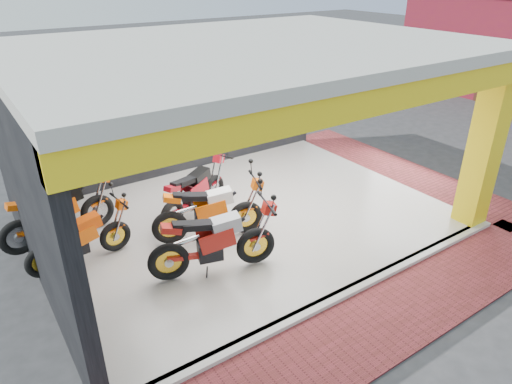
# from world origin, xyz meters

# --- Properties ---
(ground) EXTENTS (80.00, 80.00, 0.00)m
(ground) POSITION_xyz_m (0.00, 0.00, 0.00)
(ground) COLOR #2D2D30
(ground) RESTS_ON ground
(showroom_floor) EXTENTS (8.00, 6.00, 0.10)m
(showroom_floor) POSITION_xyz_m (0.00, 2.00, 0.05)
(showroom_floor) COLOR silver
(showroom_floor) RESTS_ON ground
(showroom_ceiling) EXTENTS (8.40, 6.40, 0.20)m
(showroom_ceiling) POSITION_xyz_m (0.00, 2.00, 3.60)
(showroom_ceiling) COLOR beige
(showroom_ceiling) RESTS_ON corner_column
(back_wall) EXTENTS (8.20, 0.20, 3.50)m
(back_wall) POSITION_xyz_m (0.00, 5.10, 1.75)
(back_wall) COLOR black
(back_wall) RESTS_ON ground
(left_wall) EXTENTS (0.20, 6.20, 3.50)m
(left_wall) POSITION_xyz_m (-4.10, 2.00, 1.75)
(left_wall) COLOR black
(left_wall) RESTS_ON ground
(corner_column) EXTENTS (0.50, 0.50, 3.50)m
(corner_column) POSITION_xyz_m (3.75, -0.75, 1.75)
(corner_column) COLOR yellow
(corner_column) RESTS_ON ground
(header_beam_front) EXTENTS (8.40, 0.30, 0.40)m
(header_beam_front) POSITION_xyz_m (0.00, -1.00, 3.30)
(header_beam_front) COLOR yellow
(header_beam_front) RESTS_ON corner_column
(header_beam_right) EXTENTS (0.30, 6.40, 0.40)m
(header_beam_right) POSITION_xyz_m (4.00, 2.00, 3.30)
(header_beam_right) COLOR yellow
(header_beam_right) RESTS_ON corner_column
(floor_kerb) EXTENTS (8.00, 0.20, 0.10)m
(floor_kerb) POSITION_xyz_m (0.00, -1.02, 0.05)
(floor_kerb) COLOR silver
(floor_kerb) RESTS_ON ground
(paver_front) EXTENTS (9.00, 1.40, 0.03)m
(paver_front) POSITION_xyz_m (0.00, -1.80, 0.01)
(paver_front) COLOR maroon
(paver_front) RESTS_ON ground
(paver_right) EXTENTS (1.40, 7.00, 0.03)m
(paver_right) POSITION_xyz_m (4.80, 2.00, 0.01)
(paver_right) COLOR maroon
(paver_right) RESTS_ON ground
(moto_hero) EXTENTS (2.45, 1.55, 1.40)m
(moto_hero) POSITION_xyz_m (-0.45, 1.43, 0.80)
(moto_hero) COLOR #FE640A
(moto_hero) RESTS_ON showroom_floor
(moto_row_a) EXTENTS (2.52, 1.48, 1.45)m
(moto_row_a) POSITION_xyz_m (-0.88, 0.46, 0.82)
(moto_row_a) COLOR #AF1A12
(moto_row_a) RESTS_ON showroom_floor
(moto_row_b) EXTENTS (2.35, 1.66, 1.35)m
(moto_row_b) POSITION_xyz_m (-0.33, 2.92, 0.77)
(moto_row_b) COLOR #AD121E
(moto_row_b) RESTS_ON showroom_floor
(moto_row_c) EXTENTS (2.05, 0.91, 1.22)m
(moto_row_c) POSITION_xyz_m (-2.80, 2.28, 0.71)
(moto_row_c) COLOR #FF5E0A
(moto_row_c) RESTS_ON showroom_floor
(moto_row_d) EXTENTS (2.42, 1.16, 1.42)m
(moto_row_d) POSITION_xyz_m (-2.80, 3.34, 0.81)
(moto_row_d) COLOR #FF5D0A
(moto_row_d) RESTS_ON showroom_floor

